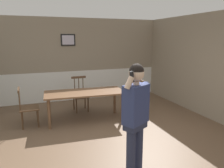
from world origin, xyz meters
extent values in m
plane|color=brown|center=(0.00, 0.00, 0.00)|extent=(7.68, 7.68, 0.00)
cube|color=gray|center=(0.00, 3.49, 1.87)|extent=(6.20, 0.12, 1.75)
cube|color=white|center=(0.00, 3.50, 0.50)|extent=(6.20, 0.14, 1.00)
cube|color=white|center=(0.00, 3.47, 1.00)|extent=(6.20, 0.05, 0.06)
cube|color=black|center=(-0.11, 3.42, 2.03)|extent=(0.46, 0.03, 0.38)
cube|color=silver|center=(-0.11, 3.40, 2.03)|extent=(0.38, 0.01, 0.30)
cube|color=brown|center=(-0.06, 1.43, 0.74)|extent=(2.04, 0.99, 0.04)
cylinder|color=brown|center=(-0.98, 1.17, 0.36)|extent=(0.07, 0.07, 0.72)
cylinder|color=brown|center=(0.81, 1.04, 0.36)|extent=(0.07, 0.07, 0.72)
cylinder|color=brown|center=(-0.93, 1.81, 0.36)|extent=(0.07, 0.07, 0.72)
cylinder|color=brown|center=(0.85, 1.69, 0.36)|extent=(0.07, 0.07, 0.72)
cube|color=#513823|center=(-0.01, 2.20, 0.43)|extent=(0.44, 0.44, 0.03)
cube|color=#513823|center=(-0.01, 2.39, 0.97)|extent=(0.43, 0.05, 0.06)
cylinder|color=#513823|center=(0.11, 2.40, 0.72)|extent=(0.02, 0.02, 0.55)
cylinder|color=#513823|center=(-0.01, 2.39, 0.72)|extent=(0.02, 0.02, 0.55)
cylinder|color=#513823|center=(-0.14, 2.39, 0.72)|extent=(0.02, 0.02, 0.55)
cylinder|color=#513823|center=(0.17, 2.03, 0.21)|extent=(0.04, 0.04, 0.42)
cylinder|color=#513823|center=(-0.17, 2.02, 0.21)|extent=(0.04, 0.04, 0.42)
cylinder|color=#513823|center=(0.16, 2.37, 0.21)|extent=(0.04, 0.04, 0.42)
cylinder|color=#513823|center=(-0.18, 2.36, 0.21)|extent=(0.04, 0.04, 0.42)
cube|color=#513823|center=(1.28, 1.33, 0.44)|extent=(0.44, 0.44, 0.03)
cube|color=#513823|center=(1.46, 1.31, 0.97)|extent=(0.08, 0.41, 0.06)
cylinder|color=#513823|center=(1.45, 1.19, 0.73)|extent=(0.02, 0.02, 0.54)
cylinder|color=#513823|center=(1.46, 1.31, 0.73)|extent=(0.02, 0.02, 0.54)
cylinder|color=#513823|center=(1.47, 1.43, 0.73)|extent=(0.02, 0.02, 0.54)
cylinder|color=#513823|center=(1.10, 1.18, 0.21)|extent=(0.04, 0.04, 0.43)
cylinder|color=#513823|center=(1.13, 1.51, 0.21)|extent=(0.04, 0.04, 0.43)
cylinder|color=#513823|center=(1.42, 1.15, 0.21)|extent=(0.04, 0.04, 0.43)
cylinder|color=#513823|center=(1.45, 1.48, 0.21)|extent=(0.04, 0.04, 0.43)
cube|color=#513823|center=(-1.40, 1.52, 0.45)|extent=(0.45, 0.45, 0.03)
cube|color=#513823|center=(-1.60, 1.52, 0.92)|extent=(0.05, 0.44, 0.06)
cylinder|color=#513823|center=(-1.61, 1.65, 0.71)|extent=(0.02, 0.02, 0.49)
cylinder|color=#513823|center=(-1.60, 1.52, 0.71)|extent=(0.02, 0.02, 0.49)
cylinder|color=#513823|center=(-1.60, 1.38, 0.71)|extent=(0.02, 0.02, 0.49)
cylinder|color=#513823|center=(-1.23, 1.71, 0.22)|extent=(0.04, 0.04, 0.43)
cylinder|color=#513823|center=(-1.22, 1.35, 0.22)|extent=(0.04, 0.04, 0.43)
cylinder|color=#513823|center=(-1.58, 1.69, 0.22)|extent=(0.04, 0.04, 0.43)
cylinder|color=#513823|center=(-1.57, 1.34, 0.22)|extent=(0.04, 0.04, 0.43)
cylinder|color=#282E49|center=(0.24, -0.99, 0.42)|extent=(0.14, 0.14, 0.84)
cylinder|color=#282E49|center=(0.06, -1.08, 0.42)|extent=(0.14, 0.14, 0.84)
cube|color=#282E49|center=(0.15, -1.04, 0.81)|extent=(0.42, 0.35, 0.12)
cube|color=navy|center=(0.15, -1.04, 1.13)|extent=(0.46, 0.39, 0.59)
cylinder|color=navy|center=(0.36, -0.92, 1.15)|extent=(0.09, 0.09, 0.56)
cylinder|color=beige|center=(-0.01, -1.14, 1.49)|extent=(0.16, 0.10, 0.20)
cylinder|color=beige|center=(0.15, -1.04, 1.46)|extent=(0.09, 0.09, 0.05)
sphere|color=beige|center=(0.15, -1.04, 1.59)|extent=(0.23, 0.23, 0.23)
sphere|color=black|center=(0.15, -1.04, 1.63)|extent=(0.22, 0.22, 0.22)
cube|color=black|center=(0.03, -1.14, 1.57)|extent=(0.08, 0.07, 0.17)
cylinder|color=black|center=(0.03, -1.14, 1.69)|extent=(0.01, 0.01, 0.08)
camera|label=1|loc=(-1.25, -3.80, 2.10)|focal=34.63mm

